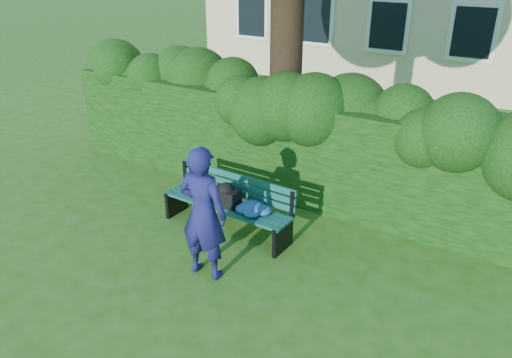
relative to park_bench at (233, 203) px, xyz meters
The scene contains 4 objects.
ground 0.77m from the park_bench, 54.69° to the right, with size 80.00×80.00×0.00m, color #2B530F.
hedge 1.81m from the park_bench, 79.17° to the left, with size 10.00×1.00×1.80m.
park_bench is the anchor object (origin of this frame).
man_reading 1.25m from the park_bench, 75.15° to the right, with size 0.69×0.45×1.88m, color #171752.
Camera 1 is at (3.60, -5.18, 4.11)m, focal length 35.00 mm.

